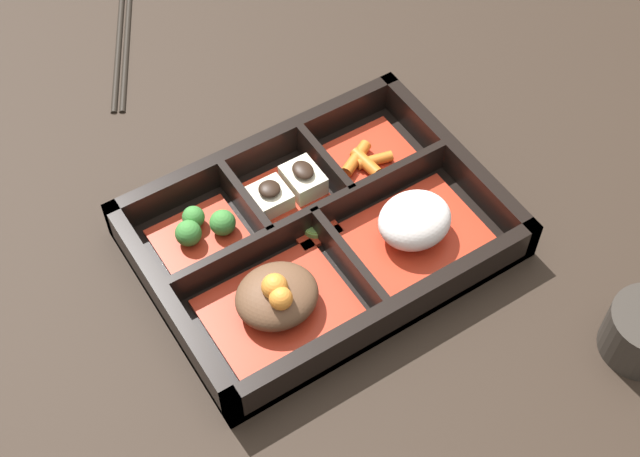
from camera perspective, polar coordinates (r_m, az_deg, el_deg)
name	(u,v)px	position (r m, az deg, el deg)	size (l,w,h in m)	color
ground_plane	(320,244)	(0.86, 0.00, -0.99)	(3.00, 3.00, 0.00)	black
bento_base	(320,241)	(0.86, 0.00, -0.80)	(0.33, 0.24, 0.01)	black
bento_rim	(318,228)	(0.84, -0.13, 0.05)	(0.33, 0.24, 0.04)	black
bowl_rice	(414,224)	(0.84, 6.05, 0.28)	(0.13, 0.10, 0.05)	#B22D19
bowl_stew	(277,299)	(0.79, -2.76, -4.50)	(0.13, 0.10, 0.05)	#B22D19
bowl_carrots	(368,158)	(0.91, 3.08, 4.55)	(0.09, 0.07, 0.02)	#B22D19
bowl_tofu	(288,189)	(0.87, -2.05, 2.52)	(0.07, 0.07, 0.03)	#B22D19
bowl_greens	(202,231)	(0.85, -7.59, -0.17)	(0.08, 0.07, 0.03)	#B22D19
bowl_pickles	(313,226)	(0.85, -0.44, 0.13)	(0.04, 0.04, 0.01)	#B22D19
chopsticks	(122,41)	(1.08, -12.54, 11.61)	(0.12, 0.21, 0.01)	black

